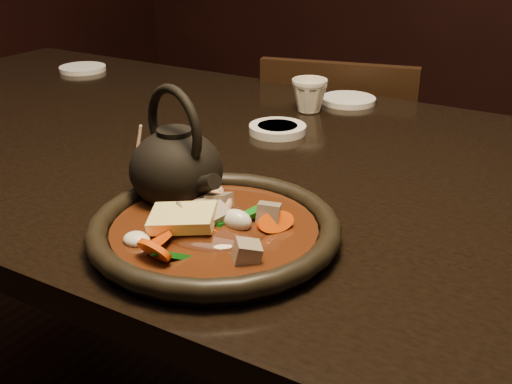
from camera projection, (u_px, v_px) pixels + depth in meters
The scene contains 10 objects.
table at pixel (172, 178), 1.17m from camera, with size 1.60×0.90×0.75m.
chair at pixel (339, 193), 1.68m from camera, with size 0.46×0.46×0.80m.
plate at pixel (214, 230), 0.78m from camera, with size 0.31×0.31×0.03m.
stirfry at pixel (211, 224), 0.78m from camera, with size 0.20×0.21×0.06m.
soy_dish at pixel (277, 129), 1.16m from camera, with size 0.10×0.10×0.01m, color white.
saucer_left at pixel (83, 69), 1.60m from camera, with size 0.11×0.11×0.01m, color white.
saucer_right at pixel (348, 100), 1.34m from camera, with size 0.11×0.11×0.01m, color white.
tea_cup at pixel (309, 94), 1.27m from camera, with size 0.07×0.07×0.07m, color #EDE5CD.
chopsticks at pixel (138, 146), 1.09m from camera, with size 0.14×0.18×0.01m.
teapot at pixel (176, 165), 0.85m from camera, with size 0.15×0.12×0.17m.
Camera 1 is at (0.68, -0.84, 1.13)m, focal length 45.00 mm.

